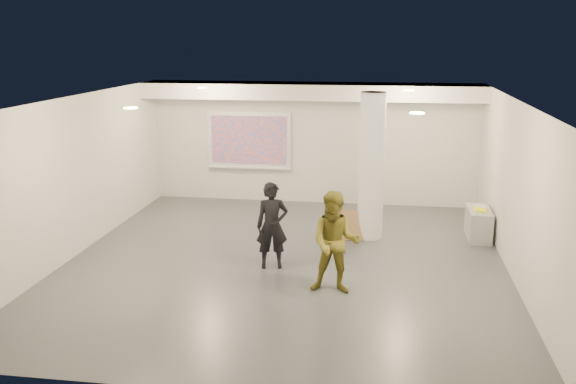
% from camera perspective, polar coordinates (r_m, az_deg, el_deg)
% --- Properties ---
extents(floor, '(8.00, 9.00, 0.01)m').
position_cam_1_polar(floor, '(11.90, -0.29, -6.31)').
color(floor, '#3B3E43').
rests_on(floor, ground).
extents(ceiling, '(8.00, 9.00, 0.01)m').
position_cam_1_polar(ceiling, '(11.23, -0.31, 8.22)').
color(ceiling, silver).
rests_on(ceiling, floor).
extents(wall_back, '(8.00, 0.01, 3.00)m').
position_cam_1_polar(wall_back, '(15.85, 2.24, 4.36)').
color(wall_back, silver).
rests_on(wall_back, floor).
extents(wall_front, '(8.00, 0.01, 3.00)m').
position_cam_1_polar(wall_front, '(7.25, -5.90, -7.20)').
color(wall_front, silver).
rests_on(wall_front, floor).
extents(wall_left, '(0.01, 9.00, 3.00)m').
position_cam_1_polar(wall_left, '(12.71, -18.41, 1.32)').
color(wall_left, silver).
rests_on(wall_left, floor).
extents(wall_right, '(0.01, 9.00, 3.00)m').
position_cam_1_polar(wall_right, '(11.56, 19.68, 0.03)').
color(wall_right, silver).
rests_on(wall_right, floor).
extents(soffit_band, '(8.00, 1.10, 0.36)m').
position_cam_1_polar(soffit_band, '(15.15, 2.05, 8.96)').
color(soffit_band, silver).
rests_on(soffit_band, ceiling).
extents(downlight_nw, '(0.22, 0.22, 0.02)m').
position_cam_1_polar(downlight_nw, '(14.15, -7.64, 9.16)').
color(downlight_nw, '#FDE68E').
rests_on(downlight_nw, ceiling).
extents(downlight_ne, '(0.22, 0.22, 0.02)m').
position_cam_1_polar(downlight_ne, '(13.60, 10.69, 8.86)').
color(downlight_ne, '#FDE68E').
rests_on(downlight_ne, ceiling).
extents(downlight_sw, '(0.22, 0.22, 0.02)m').
position_cam_1_polar(downlight_sw, '(10.39, -13.82, 7.26)').
color(downlight_sw, '#FDE68E').
rests_on(downlight_sw, ceiling).
extents(downlight_se, '(0.22, 0.22, 0.02)m').
position_cam_1_polar(downlight_se, '(9.62, 11.41, 6.90)').
color(downlight_se, '#FDE68E').
rests_on(downlight_se, ceiling).
extents(column, '(0.52, 0.52, 3.00)m').
position_cam_1_polar(column, '(13.10, 7.43, 2.27)').
color(column, white).
rests_on(column, floor).
extents(projection_screen, '(2.10, 0.13, 1.42)m').
position_cam_1_polar(projection_screen, '(16.06, -3.48, 4.57)').
color(projection_screen, white).
rests_on(projection_screen, wall_back).
extents(credenza, '(0.45, 1.07, 0.62)m').
position_cam_1_polar(credenza, '(13.79, 16.57, -2.71)').
color(credenza, gray).
rests_on(credenza, floor).
extents(papers_stack, '(0.25, 0.31, 0.02)m').
position_cam_1_polar(papers_stack, '(13.85, 16.70, -1.28)').
color(papers_stack, silver).
rests_on(papers_stack, credenza).
extents(postit_pad, '(0.22, 0.30, 0.03)m').
position_cam_1_polar(postit_pad, '(13.59, 16.70, -1.54)').
color(postit_pad, '#FFFA09').
rests_on(postit_pad, credenza).
extents(cardboard_back, '(0.56, 0.23, 0.60)m').
position_cam_1_polar(cardboard_back, '(13.29, 5.22, -2.85)').
color(cardboard_back, olive).
rests_on(cardboard_back, floor).
extents(cardboard_front, '(0.56, 0.36, 0.56)m').
position_cam_1_polar(cardboard_front, '(13.23, 5.66, -3.04)').
color(cardboard_front, olive).
rests_on(cardboard_front, floor).
extents(woman, '(0.64, 0.50, 1.56)m').
position_cam_1_polar(woman, '(11.45, -1.42, -3.01)').
color(woman, black).
rests_on(woman, floor).
extents(man, '(0.83, 0.66, 1.69)m').
position_cam_1_polar(man, '(10.35, 4.23, -4.52)').
color(man, olive).
rests_on(man, floor).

